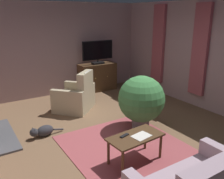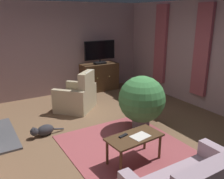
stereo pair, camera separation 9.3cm
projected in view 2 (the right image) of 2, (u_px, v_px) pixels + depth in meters
ground_plane at (121, 139)px, 4.85m from camera, size 5.97×7.27×0.04m
wall_back at (59, 49)px, 7.21m from camera, size 5.97×0.10×2.70m
wall_right_with_window at (217, 58)px, 5.79m from camera, size 0.10×7.27×2.70m
curtain_panel_near at (202, 51)px, 6.01m from camera, size 0.10×0.44×2.26m
curtain_panel_far at (161, 44)px, 7.23m from camera, size 0.10×0.44×2.26m
rug_central at (123, 145)px, 4.55m from camera, size 2.05×2.04×0.01m
tv_cabinet at (99, 78)px, 7.78m from camera, size 1.17×0.54×0.86m
television at (100, 52)px, 7.49m from camera, size 1.03×0.20×0.72m
coffee_table at (134, 140)px, 3.94m from camera, size 0.95×0.53×0.47m
tv_remote at (123, 136)px, 3.92m from camera, size 0.18×0.09×0.02m
folded_newspaper at (140, 136)px, 3.92m from camera, size 0.33×0.26×0.01m
armchair_by_fireplace at (77, 97)px, 6.22m from camera, size 1.24×1.23×1.02m
potted_plant_tall_palm_by_window at (142, 100)px, 5.05m from camera, size 0.98×0.98×1.15m
cat at (43, 130)px, 4.89m from camera, size 0.70×0.26×0.24m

